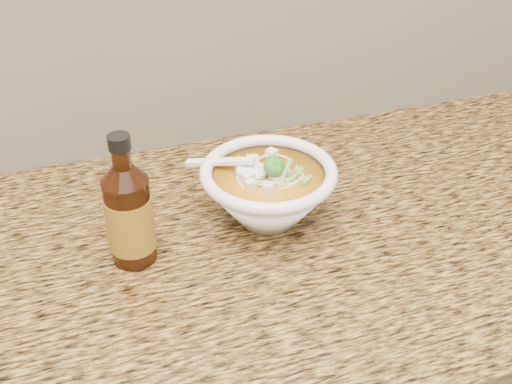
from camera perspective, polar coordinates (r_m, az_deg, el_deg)
name	(u,v)px	position (r m, az deg, el deg)	size (l,w,h in m)	color
counter_slab	(136,272)	(0.96, -10.62, -7.02)	(4.00, 0.68, 0.04)	olive
soup_bowl	(268,192)	(0.98, 1.09, -0.01)	(0.22, 0.21, 0.12)	white
hot_sauce_bottle	(129,215)	(0.91, -11.20, -2.01)	(0.08, 0.08, 0.20)	#3B1808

